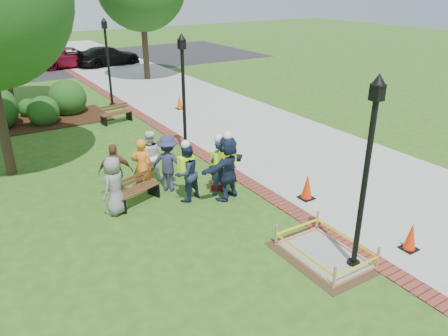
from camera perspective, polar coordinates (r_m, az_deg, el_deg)
ground at (r=11.52m, az=1.09°, el=-7.10°), size 100.00×100.00×0.00m
sidewalk at (r=21.87m, az=-2.36°, el=7.82°), size 6.00×60.00×0.02m
brick_edging at (r=20.51m, az=-10.29°, el=6.43°), size 0.50×60.00×0.03m
mulch_bed at (r=21.25m, az=-24.36°, el=5.31°), size 7.00×3.00×0.05m
parking_lot at (r=36.18m, az=-23.66°, el=12.11°), size 36.00×12.00×0.01m
wet_concrete_pad at (r=10.35m, az=13.02°, el=-10.08°), size 1.72×2.31×0.55m
bench_near at (r=12.59m, az=-11.28°, el=-3.53°), size 1.49×0.90×0.77m
bench_far at (r=20.08m, az=-13.86°, el=6.45°), size 1.49×0.70×0.77m
cone_front at (r=11.14m, az=23.22°, el=-8.31°), size 0.36×0.36×0.71m
cone_back at (r=12.74m, az=10.79°, el=-2.46°), size 0.40×0.40×0.79m
cone_far at (r=21.73m, az=-5.82°, el=8.54°), size 0.36×0.36×0.72m
toolbox at (r=13.21m, az=-0.86°, el=-2.42°), size 0.44×0.35×0.20m
lamp_near at (r=9.19m, az=18.23°, el=0.72°), size 0.28×0.28×4.26m
lamp_mid at (r=15.27m, az=-5.33°, el=10.51°), size 0.28×0.28×4.26m
lamp_far at (r=22.58m, az=-14.98°, el=13.99°), size 0.28×0.28×4.26m
shrub_c at (r=20.92m, az=-22.29°, el=5.33°), size 1.36×1.36×1.36m
shrub_d at (r=22.21m, az=-19.54°, el=6.71°), size 1.76×1.76×1.76m
shrub_e at (r=22.45m, az=-24.04°, el=6.19°), size 0.90×0.90×0.90m
casual_person_a at (r=11.96m, az=-14.12°, el=-2.26°), size 0.62×0.57×1.63m
casual_person_b at (r=12.94m, az=-10.64°, el=0.19°), size 0.63×0.53×1.68m
casual_person_c at (r=13.81m, az=-9.63°, el=1.62°), size 0.61×0.52×1.62m
casual_person_d at (r=12.79m, az=-13.96°, el=-0.46°), size 0.62×0.52×1.65m
casual_person_e at (r=12.99m, az=-7.29°, el=0.59°), size 0.65×0.63×1.72m
hivis_worker_a at (r=12.34m, az=0.46°, el=0.25°), size 0.70×0.56×2.03m
hivis_worker_b at (r=12.61m, az=-0.71°, el=0.38°), size 0.61×0.46×1.85m
hivis_worker_c at (r=12.31m, az=-4.94°, el=-0.37°), size 0.62×0.49×1.82m
parked_car_c at (r=34.88m, az=-19.04°, el=12.41°), size 2.03×4.64×1.51m
parked_car_d at (r=34.65m, az=-14.78°, el=12.84°), size 2.69×4.89×1.51m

